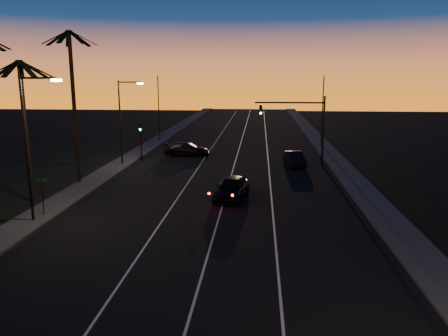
# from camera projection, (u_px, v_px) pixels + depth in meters

# --- Properties ---
(road) EXTENTS (20.00, 170.00, 0.01)m
(road) POSITION_uv_depth(u_px,v_px,m) (222.00, 186.00, 36.18)
(road) COLOR black
(road) RESTS_ON ground
(sidewalk_left) EXTENTS (2.40, 170.00, 0.16)m
(sidewalk_left) POSITION_uv_depth(u_px,v_px,m) (91.00, 183.00, 37.06)
(sidewalk_left) COLOR #3C3C39
(sidewalk_left) RESTS_ON ground
(sidewalk_right) EXTENTS (2.40, 170.00, 0.16)m
(sidewalk_right) POSITION_uv_depth(u_px,v_px,m) (360.00, 188.00, 35.26)
(sidewalk_right) COLOR #3C3C39
(sidewalk_right) RESTS_ON ground
(lane_stripe_left) EXTENTS (0.12, 160.00, 0.01)m
(lane_stripe_left) POSITION_uv_depth(u_px,v_px,m) (186.00, 185.00, 36.41)
(lane_stripe_left) COLOR silver
(lane_stripe_left) RESTS_ON road
(lane_stripe_mid) EXTENTS (0.12, 160.00, 0.01)m
(lane_stripe_mid) POSITION_uv_depth(u_px,v_px,m) (228.00, 186.00, 36.13)
(lane_stripe_mid) COLOR silver
(lane_stripe_mid) RESTS_ON road
(lane_stripe_right) EXTENTS (0.12, 160.00, 0.01)m
(lane_stripe_right) POSITION_uv_depth(u_px,v_px,m) (271.00, 187.00, 35.85)
(lane_stripe_right) COLOR silver
(lane_stripe_right) RESTS_ON road
(palm_mid) EXTENTS (4.25, 4.16, 10.03)m
(palm_mid) POSITION_uv_depth(u_px,v_px,m) (24.00, 116.00, 30.09)
(palm_mid) COLOR black
(palm_mid) RESTS_ON ground
(palm_far) EXTENTS (4.25, 4.16, 12.53)m
(palm_far) POSITION_uv_depth(u_px,v_px,m) (73.00, 93.00, 35.57)
(palm_far) COLOR black
(palm_far) RESTS_ON ground
(streetlight_left_near) EXTENTS (2.55, 0.26, 9.00)m
(streetlight_left_near) POSITION_uv_depth(u_px,v_px,m) (30.00, 138.00, 26.18)
(streetlight_left_near) COLOR black
(streetlight_left_near) RESTS_ON ground
(streetlight_left_far) EXTENTS (2.55, 0.26, 8.50)m
(streetlight_left_far) POSITION_uv_depth(u_px,v_px,m) (123.00, 115.00, 43.78)
(streetlight_left_far) COLOR black
(streetlight_left_far) RESTS_ON ground
(street_sign) EXTENTS (0.70, 0.06, 2.60)m
(street_sign) POSITION_uv_depth(u_px,v_px,m) (42.00, 192.00, 27.92)
(street_sign) COLOR black
(street_sign) RESTS_ON ground
(signal_mast) EXTENTS (7.10, 0.41, 7.00)m
(signal_mast) POSITION_uv_depth(u_px,v_px,m) (300.00, 118.00, 44.35)
(signal_mast) COLOR black
(signal_mast) RESTS_ON ground
(signal_post) EXTENTS (0.28, 0.37, 4.20)m
(signal_post) POSITION_uv_depth(u_px,v_px,m) (141.00, 134.00, 46.07)
(signal_post) COLOR black
(signal_post) RESTS_ON ground
(far_pole_left) EXTENTS (0.14, 0.14, 9.00)m
(far_pole_left) POSITION_uv_depth(u_px,v_px,m) (159.00, 109.00, 60.50)
(far_pole_left) COLOR black
(far_pole_left) RESTS_ON ground
(far_pole_right) EXTENTS (0.14, 0.14, 9.00)m
(far_pole_right) POSITION_uv_depth(u_px,v_px,m) (322.00, 111.00, 55.81)
(far_pole_right) COLOR black
(far_pole_right) RESTS_ON ground
(lead_car) EXTENTS (2.91, 5.67, 1.66)m
(lead_car) POSITION_uv_depth(u_px,v_px,m) (232.00, 188.00, 32.32)
(lead_car) COLOR black
(lead_car) RESTS_ON road
(right_car) EXTENTS (2.18, 4.60, 1.45)m
(right_car) POSITION_uv_depth(u_px,v_px,m) (294.00, 159.00, 44.05)
(right_car) COLOR black
(right_car) RESTS_ON road
(cross_car) EXTENTS (5.22, 2.15, 1.51)m
(cross_car) POSITION_uv_depth(u_px,v_px,m) (187.00, 149.00, 49.69)
(cross_car) COLOR black
(cross_car) RESTS_ON road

